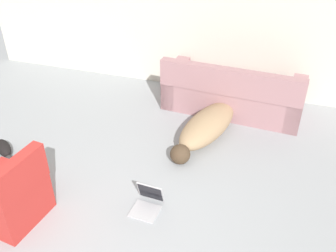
{
  "coord_description": "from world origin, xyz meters",
  "views": [
    {
      "loc": [
        1.44,
        -1.63,
        2.89
      ],
      "look_at": [
        0.35,
        1.77,
        0.52
      ],
      "focal_mm": 40.0,
      "sensor_mm": 36.0,
      "label": 1
    }
  ],
  "objects_px": {
    "couch": "(232,94)",
    "dog": "(206,127)",
    "cat": "(4,149)",
    "side_chair": "(9,196)",
    "laptop_open": "(148,200)"
  },
  "relations": [
    {
      "from": "laptop_open",
      "to": "side_chair",
      "type": "distance_m",
      "value": 1.38
    },
    {
      "from": "cat",
      "to": "laptop_open",
      "type": "distance_m",
      "value": 2.04
    },
    {
      "from": "couch",
      "to": "cat",
      "type": "bearing_deg",
      "value": 40.77
    },
    {
      "from": "couch",
      "to": "side_chair",
      "type": "relative_size",
      "value": 2.5
    },
    {
      "from": "couch",
      "to": "dog",
      "type": "bearing_deg",
      "value": 79.25
    },
    {
      "from": "dog",
      "to": "side_chair",
      "type": "xyz_separation_m",
      "value": [
        -1.54,
        -1.96,
        0.11
      ]
    },
    {
      "from": "laptop_open",
      "to": "side_chair",
      "type": "xyz_separation_m",
      "value": [
        -1.25,
        -0.55,
        0.19
      ]
    },
    {
      "from": "couch",
      "to": "laptop_open",
      "type": "xyz_separation_m",
      "value": [
        -0.49,
        -2.21,
        -0.19
      ]
    },
    {
      "from": "cat",
      "to": "couch",
      "type": "bearing_deg",
      "value": 73.83
    },
    {
      "from": "cat",
      "to": "side_chair",
      "type": "relative_size",
      "value": 0.55
    },
    {
      "from": "couch",
      "to": "side_chair",
      "type": "height_order",
      "value": "side_chair"
    },
    {
      "from": "dog",
      "to": "laptop_open",
      "type": "distance_m",
      "value": 1.44
    },
    {
      "from": "couch",
      "to": "cat",
      "type": "distance_m",
      "value": 3.17
    },
    {
      "from": "laptop_open",
      "to": "side_chair",
      "type": "height_order",
      "value": "side_chair"
    },
    {
      "from": "cat",
      "to": "dog",
      "type": "bearing_deg",
      "value": 62.34
    }
  ]
}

